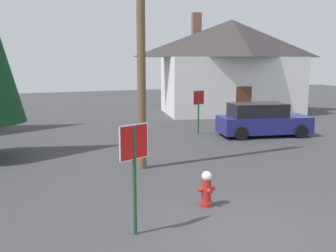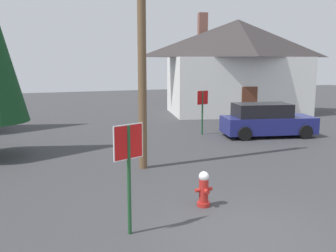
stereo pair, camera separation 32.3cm
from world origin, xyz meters
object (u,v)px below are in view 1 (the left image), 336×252
object	(u,v)px
stop_sign_near	(134,157)
parked_car	(262,120)
utility_pole	(141,13)
stop_sign_far	(198,103)
house	(231,65)
fire_hydrant	(207,189)

from	to	relation	value
stop_sign_near	parked_car	distance (m)	12.06
stop_sign_near	utility_pole	bearing A→B (deg)	69.50
stop_sign_far	parked_car	xyz separation A→B (m)	(2.66, -1.51, -0.78)
stop_sign_far	parked_car	world-z (taller)	stop_sign_far
utility_pole	stop_sign_near	bearing A→B (deg)	-110.50
house	parked_car	xyz separation A→B (m)	(-3.01, -7.88, -2.53)
fire_hydrant	house	xyz separation A→B (m)	(9.85, 15.05, 2.84)
utility_pole	stop_sign_far	world-z (taller)	utility_pole
parked_car	stop_sign_far	bearing A→B (deg)	150.42
stop_sign_far	parked_car	distance (m)	3.16
house	parked_car	world-z (taller)	house
fire_hydrant	parked_car	xyz separation A→B (m)	(6.84, 7.17, 0.32)
fire_hydrant	utility_pole	xyz separation A→B (m)	(-0.35, 3.90, 4.63)
utility_pole	parked_car	xyz separation A→B (m)	(7.19, 3.27, -4.31)
stop_sign_near	parked_car	world-z (taller)	stop_sign_near
stop_sign_far	house	world-z (taller)	house
stop_sign_near	stop_sign_far	xyz separation A→B (m)	(6.30, 9.53, -0.12)
stop_sign_near	parked_car	xyz separation A→B (m)	(8.96, 8.02, -0.90)
stop_sign_near	house	size ratio (longest dim) A/B	0.22
utility_pole	house	distance (m)	15.22
stop_sign_near	house	xyz separation A→B (m)	(11.98, 15.90, 1.63)
parked_car	house	bearing A→B (deg)	69.09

